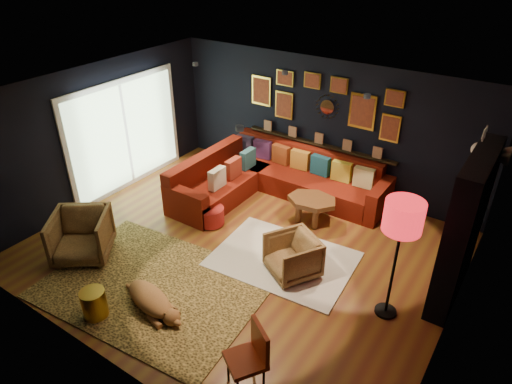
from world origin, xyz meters
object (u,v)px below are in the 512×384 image
Objects in this scene: gold_stool at (94,304)px; dog at (149,296)px; armchair_left at (81,234)px; armchair_right at (293,254)px; sectional at (269,180)px; floor_lamp at (403,221)px; pouf at (211,216)px; orange_chair at (252,353)px; coffee_table at (312,203)px.

dog is at bearing 46.35° from gold_stool.
armchair_left is 1.76m from dog.
armchair_left reaches higher than armchair_right.
floor_lamp is (3.11, -1.86, 1.20)m from sectional.
dog is at bearing -84.74° from sectional.
armchair_right is 2.90m from gold_stool.
pouf is 1.11× the size of gold_stool.
armchair_left is 0.71× the size of dog.
orange_chair reaches higher than pouf.
pouf is 0.38× the size of dog.
gold_stool is 0.34× the size of dog.
armchair_right reaches higher than gold_stool.
dog is at bearing -154.27° from orange_chair.
pouf is 3.44m from orange_chair.
coffee_table is at bearing 138.04° from armchair_right.
pouf is 0.66× the size of armchair_right.
coffee_table is at bearing 70.13° from gold_stool.
sectional is at bearing 87.62° from gold_stool.
coffee_table is 0.56× the size of floor_lamp.
coffee_table is 1.81m from pouf.
pouf is (-1.44, -1.08, -0.21)m from coffee_table.
orange_chair is at bearing -59.97° from sectional.
orange_chair reaches higher than sectional.
sectional reaches higher than gold_stool.
sectional is 3.82m from floor_lamp.
armchair_left reaches higher than coffee_table.
pouf is at bearing 22.27° from armchair_left.
floor_lamp is at bearing 34.74° from gold_stool.
gold_stool is at bearing -140.16° from orange_chair.
armchair_left is at bearing -154.65° from orange_chair.
dog is (0.33, -3.61, -0.11)m from sectional.
pouf is 2.19m from armchair_left.
pouf is 0.26× the size of floor_lamp.
armchair_right is (1.88, -0.36, 0.18)m from pouf.
coffee_table is 3.59m from orange_chair.
pouf is at bearing -100.09° from sectional.
sectional is 8.02× the size of gold_stool.
floor_lamp is at bearing -6.06° from pouf.
gold_stool is 0.73m from dog.
sectional is at bearing 160.46° from coffee_table.
orange_chair is (1.05, -3.43, 0.13)m from coffee_table.
sectional is at bearing 30.89° from armchair_left.
sectional is 3.91× the size of armchair_left.
floor_lamp reaches higher than armchair_right.
armchair_right is 1.90m from floor_lamp.
floor_lamp reaches higher than gold_stool.
orange_chair is at bearing -41.91° from armchair_right.
gold_stool is at bearing -145.26° from floor_lamp.
dog is (1.72, -0.24, -0.22)m from armchair_left.
sectional is 3.64m from armchair_left.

